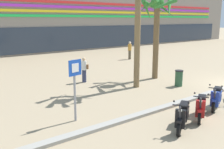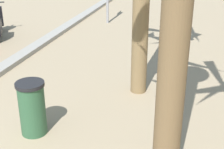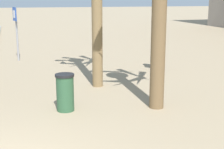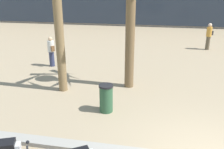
% 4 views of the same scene
% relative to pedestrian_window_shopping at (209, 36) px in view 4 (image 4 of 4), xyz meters
% --- Properties ---
extents(pedestrian_window_shopping, '(0.45, 0.38, 1.74)m').
position_rel_pedestrian_window_shopping_xyz_m(pedestrian_window_shopping, '(0.00, 0.00, 0.00)').
color(pedestrian_window_shopping, brown).
rests_on(pedestrian_window_shopping, ground).
extents(pedestrian_by_palm_tree, '(0.43, 0.41, 1.56)m').
position_rel_pedestrian_window_shopping_xyz_m(pedestrian_by_palm_tree, '(-8.59, -5.32, -0.11)').
color(pedestrian_by_palm_tree, '#2D3351').
rests_on(pedestrian_by_palm_tree, ground).
extents(litter_bin, '(0.48, 0.48, 0.95)m').
position_rel_pedestrian_window_shopping_xyz_m(litter_bin, '(-4.75, -9.59, -0.44)').
color(litter_bin, '#2D5638').
rests_on(litter_bin, ground).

